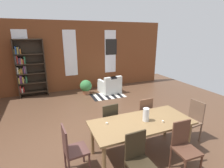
% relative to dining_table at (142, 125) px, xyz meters
% --- Properties ---
extents(ground_plane, '(11.29, 11.29, 0.00)m').
position_rel_dining_table_xyz_m(ground_plane, '(-0.59, 0.59, -0.67)').
color(ground_plane, brown).
extents(back_wall_brick, '(8.98, 0.12, 3.01)m').
position_rel_dining_table_xyz_m(back_wall_brick, '(-0.59, 4.99, 0.84)').
color(back_wall_brick, brown).
rests_on(back_wall_brick, ground).
extents(window_pane_0, '(0.55, 0.02, 1.96)m').
position_rel_dining_table_xyz_m(window_pane_0, '(-2.45, 4.92, 0.99)').
color(window_pane_0, white).
extents(window_pane_1, '(0.55, 0.02, 1.96)m').
position_rel_dining_table_xyz_m(window_pane_1, '(-0.59, 4.92, 0.99)').
color(window_pane_1, white).
extents(window_pane_2, '(0.55, 0.02, 1.96)m').
position_rel_dining_table_xyz_m(window_pane_2, '(1.27, 4.92, 0.99)').
color(window_pane_2, white).
extents(dining_table, '(2.10, 0.93, 0.74)m').
position_rel_dining_table_xyz_m(dining_table, '(0.00, 0.00, 0.00)').
color(dining_table, olive).
rests_on(dining_table, ground).
extents(vase_on_table, '(0.13, 0.13, 0.27)m').
position_rel_dining_table_xyz_m(vase_on_table, '(0.09, 0.00, 0.21)').
color(vase_on_table, silver).
rests_on(vase_on_table, dining_table).
extents(tealight_candle_0, '(0.04, 0.04, 0.03)m').
position_rel_dining_table_xyz_m(tealight_candle_0, '(-0.70, 0.18, 0.09)').
color(tealight_candle_0, silver).
rests_on(tealight_candle_0, dining_table).
extents(tealight_candle_1, '(0.04, 0.04, 0.04)m').
position_rel_dining_table_xyz_m(tealight_candle_1, '(0.37, -0.19, 0.09)').
color(tealight_candle_1, silver).
rests_on(tealight_candle_1, dining_table).
extents(dining_chair_far_left, '(0.44, 0.44, 0.95)m').
position_rel_dining_table_xyz_m(dining_chair_far_left, '(-0.46, 0.69, -0.16)').
color(dining_chair_far_left, '#322C1E').
rests_on(dining_chair_far_left, ground).
extents(dining_chair_near_right, '(0.41, 0.41, 0.95)m').
position_rel_dining_table_xyz_m(dining_chair_near_right, '(0.47, -0.69, -0.16)').
color(dining_chair_near_right, '#513123').
rests_on(dining_chair_near_right, ground).
extents(dining_chair_head_left, '(0.43, 0.43, 0.95)m').
position_rel_dining_table_xyz_m(dining_chair_head_left, '(-1.42, -0.01, -0.16)').
color(dining_chair_head_left, '#50322D').
rests_on(dining_chair_head_left, ground).
extents(dining_chair_far_right, '(0.42, 0.42, 0.95)m').
position_rel_dining_table_xyz_m(dining_chair_far_right, '(0.48, 0.69, -0.16)').
color(dining_chair_far_right, brown).
rests_on(dining_chair_far_right, ground).
extents(dining_chair_head_right, '(0.44, 0.44, 0.95)m').
position_rel_dining_table_xyz_m(dining_chair_head_right, '(1.42, 0.01, -0.16)').
color(dining_chair_head_right, brown).
rests_on(dining_chair_head_right, ground).
extents(dining_chair_near_left, '(0.41, 0.41, 0.95)m').
position_rel_dining_table_xyz_m(dining_chair_near_left, '(-0.47, -0.69, -0.16)').
color(dining_chair_near_left, '#2E2416').
rests_on(dining_chair_near_left, ground).
extents(bookshelf_tall, '(1.08, 0.31, 2.29)m').
position_rel_dining_table_xyz_m(bookshelf_tall, '(-2.27, 4.74, 0.50)').
color(bookshelf_tall, '#2D2319').
rests_on(bookshelf_tall, ground).
extents(armchair_white, '(0.90, 0.90, 0.75)m').
position_rel_dining_table_xyz_m(armchair_white, '(0.87, 3.96, -0.39)').
color(armchair_white, silver).
rests_on(armchair_white, ground).
extents(potted_plant_by_shelf, '(0.50, 0.50, 0.60)m').
position_rel_dining_table_xyz_m(potted_plant_by_shelf, '(-0.15, 4.16, -0.35)').
color(potted_plant_by_shelf, '#9E6042').
rests_on(potted_plant_by_shelf, ground).
extents(striped_rug, '(1.35, 0.87, 0.01)m').
position_rel_dining_table_xyz_m(striped_rug, '(0.62, 3.58, -0.66)').
color(striped_rug, black).
rests_on(striped_rug, ground).
extents(framed_picture, '(0.56, 0.03, 0.72)m').
position_rel_dining_table_xyz_m(framed_picture, '(1.32, 4.91, 1.21)').
color(framed_picture, black).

